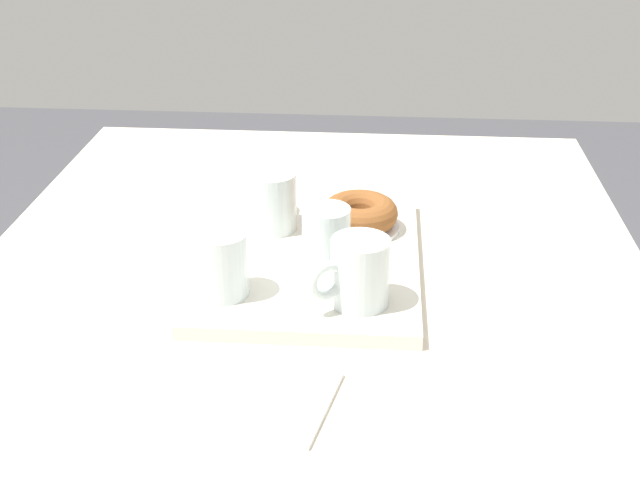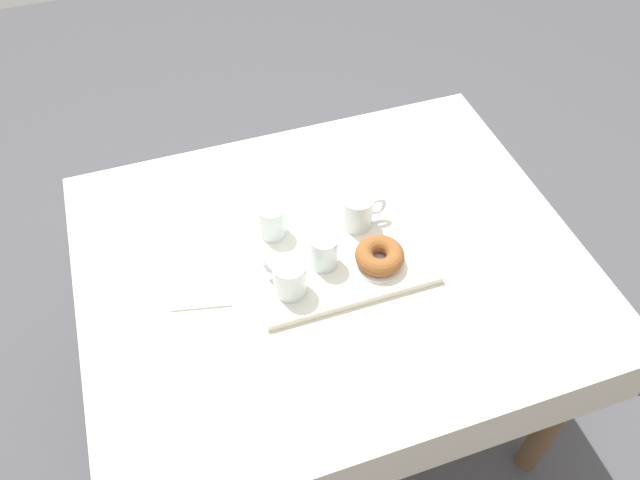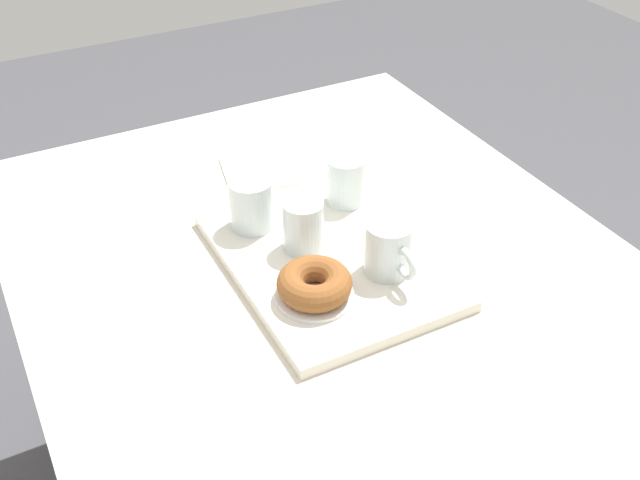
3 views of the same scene
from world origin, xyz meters
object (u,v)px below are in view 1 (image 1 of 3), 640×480
tea_mug_left (359,274)px  water_glass_far (326,241)px  water_glass_near (222,266)px  sugar_donut_left (360,213)px  tea_mug_right (272,202)px  donut_plate_left (360,228)px  dining_table (310,324)px  paper_napkin (270,399)px  serving_tray (309,259)px

tea_mug_left → water_glass_far: tea_mug_left is taller
water_glass_near → sugar_donut_left: (0.21, -0.17, -0.01)m
tea_mug_right → donut_plate_left: 0.14m
dining_table → sugar_donut_left: size_ratio=10.34×
tea_mug_left → paper_napkin: tea_mug_left is taller
dining_table → water_glass_far: (-0.03, -0.03, 0.15)m
dining_table → water_glass_far: bearing=-138.1°
water_glass_far → dining_table: bearing=41.9°
donut_plate_left → paper_napkin: (-0.41, 0.09, -0.02)m
tea_mug_right → serving_tray: bearing=-142.0°
dining_table → sugar_donut_left: sugar_donut_left is taller
tea_mug_right → water_glass_near: size_ratio=1.30×
tea_mug_left → donut_plate_left: 0.23m
dining_table → water_glass_near: bearing=138.1°
water_glass_far → serving_tray: bearing=35.8°
water_glass_far → tea_mug_left: bearing=-153.7°
tea_mug_right → paper_napkin: 0.42m
dining_table → tea_mug_right: bearing=35.8°
water_glass_near → donut_plate_left: bearing=-39.2°
water_glass_far → paper_napkin: bearing=171.5°
tea_mug_left → water_glass_near: size_ratio=1.17×
water_glass_far → sugar_donut_left: bearing=-19.1°
donut_plate_left → dining_table: bearing=144.5°
dining_table → paper_napkin: 0.33m
tea_mug_left → tea_mug_right: (0.22, 0.14, 0.00)m
water_glass_near → tea_mug_right: bearing=-10.5°
tea_mug_right → donut_plate_left: tea_mug_right is taller
paper_napkin → water_glass_near: bearing=23.5°
tea_mug_right → sugar_donut_left: 0.14m
tea_mug_right → sugar_donut_left: (0.00, -0.13, -0.01)m
dining_table → water_glass_near: water_glass_near is taller
water_glass_near → water_glass_far: same height
water_glass_near → donut_plate_left: water_glass_near is taller
dining_table → donut_plate_left: bearing=-35.5°
tea_mug_left → sugar_donut_left: 0.22m
tea_mug_right → sugar_donut_left: bearing=-88.5°
water_glass_near → water_glass_far: size_ratio=1.00×
tea_mug_left → donut_plate_left: bearing=1.5°
sugar_donut_left → donut_plate_left: bearing=0.0°
serving_tray → water_glass_far: bearing=-144.2°
tea_mug_left → donut_plate_left: (0.22, 0.01, -0.04)m
tea_mug_right → water_glass_near: 0.21m
serving_tray → tea_mug_left: size_ratio=4.10×
tea_mug_left → sugar_donut_left: size_ratio=0.89×
water_glass_near → paper_napkin: bearing=-156.5°
dining_table → paper_napkin: (-0.32, 0.02, 0.10)m
serving_tray → donut_plate_left: 0.11m
dining_table → sugar_donut_left: 0.18m
dining_table → donut_plate_left: donut_plate_left is taller
serving_tray → paper_napkin: bearing=177.3°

